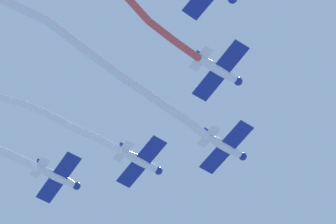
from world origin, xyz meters
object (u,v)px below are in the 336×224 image
Objects in this scene: airplane_right_wing at (220,70)px; airplane_slot at (58,177)px; airplane_lead at (226,147)px; airplane_left_wing at (141,161)px.

airplane_right_wing is 21.67m from airplane_slot.
airplane_left_wing is (0.18, 9.31, 0.00)m from airplane_lead.
airplane_slot is at bearing 133.48° from airplane_left_wing.
airplane_slot is at bearing 108.93° from airplane_right_wing.
airplane_lead is at bearing 50.25° from airplane_right_wing.
airplane_right_wing is at bearing -130.39° from airplane_lead.
airplane_right_wing reaches higher than airplane_left_wing.
airplane_left_wing is 13.84m from airplane_right_wing.
airplane_slot is (0.18, 9.30, -0.30)m from airplane_left_wing.
airplane_left_wing is at bearing 133.58° from airplane_lead.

